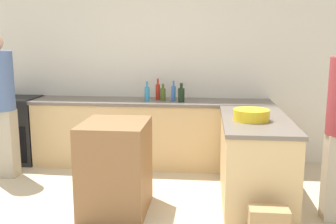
{
  "coord_description": "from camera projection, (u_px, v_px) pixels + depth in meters",
  "views": [
    {
      "loc": [
        0.74,
        -2.91,
        1.69
      ],
      "look_at": [
        0.33,
        1.14,
        0.93
      ],
      "focal_mm": 42.0,
      "sensor_mm": 36.0,
      "label": 1
    }
  ],
  "objects": [
    {
      "name": "water_bottle_blue",
      "position": [
        173.0,
        93.0,
        5.17
      ],
      "size": [
        0.06,
        0.06,
        0.26
      ],
      "color": "#386BB7",
      "rests_on": "counter_back"
    },
    {
      "name": "counter_peninsula",
      "position": [
        254.0,
        159.0,
        4.14
      ],
      "size": [
        0.69,
        1.55,
        0.89
      ],
      "color": "#D6B27A",
      "rests_on": "ground_plane"
    },
    {
      "name": "range_oven",
      "position": [
        17.0,
        129.0,
        5.48
      ],
      "size": [
        0.63,
        0.6,
        0.9
      ],
      "color": "black",
      "rests_on": "ground_plane"
    },
    {
      "name": "wine_bottle_dark",
      "position": [
        181.0,
        94.0,
        5.07
      ],
      "size": [
        0.08,
        0.08,
        0.24
      ],
      "color": "black",
      "rests_on": "counter_back"
    },
    {
      "name": "dish_soap_bottle",
      "position": [
        147.0,
        93.0,
        5.14
      ],
      "size": [
        0.07,
        0.07,
        0.26
      ],
      "color": "#338CBF",
      "rests_on": "counter_back"
    },
    {
      "name": "olive_oil_bottle",
      "position": [
        163.0,
        94.0,
        5.19
      ],
      "size": [
        0.07,
        0.07,
        0.22
      ],
      "color": "#475B1E",
      "rests_on": "counter_back"
    },
    {
      "name": "mixing_bowl",
      "position": [
        251.0,
        115.0,
        3.92
      ],
      "size": [
        0.36,
        0.36,
        0.11
      ],
      "color": "yellow",
      "rests_on": "counter_peninsula"
    },
    {
      "name": "wall_back",
      "position": [
        155.0,
        64.0,
        5.45
      ],
      "size": [
        8.0,
        0.06,
        2.7
      ],
      "color": "silver",
      "rests_on": "ground_plane"
    },
    {
      "name": "island_table",
      "position": [
        116.0,
        167.0,
        3.87
      ],
      "size": [
        0.63,
        0.73,
        0.9
      ],
      "color": "brown",
      "rests_on": "ground_plane"
    },
    {
      "name": "counter_back",
      "position": [
        152.0,
        133.0,
        5.3
      ],
      "size": [
        3.17,
        0.62,
        0.89
      ],
      "color": "#D6B27A",
      "rests_on": "ground_plane"
    },
    {
      "name": "hot_sauce_bottle",
      "position": [
        158.0,
        91.0,
        5.26
      ],
      "size": [
        0.06,
        0.06,
        0.28
      ],
      "color": "red",
      "rests_on": "counter_back"
    }
  ]
}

